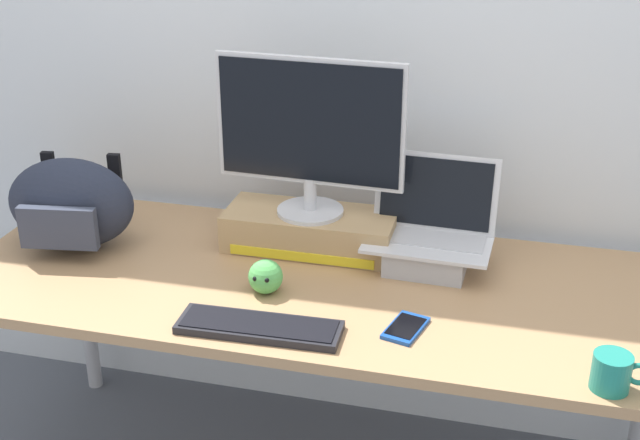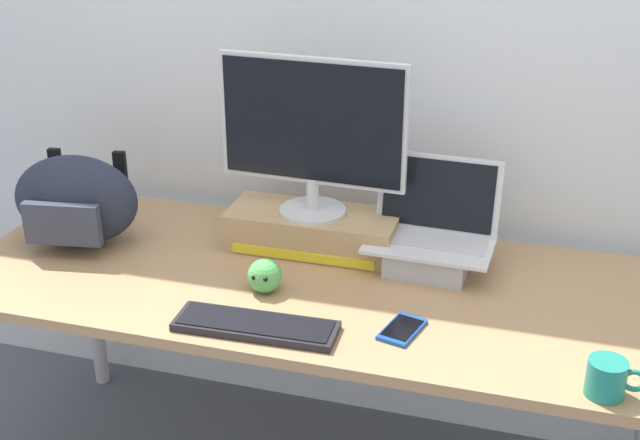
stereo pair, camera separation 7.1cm
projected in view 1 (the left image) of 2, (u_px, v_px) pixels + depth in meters
back_wall at (361, 37)px, 2.50m from camera, size 7.00×0.10×2.60m
desk at (320, 300)px, 2.32m from camera, size 2.00×0.78×0.74m
toner_box_yellow at (310, 230)px, 2.46m from camera, size 0.50×0.21×0.11m
desktop_monitor at (310, 132)px, 2.33m from camera, size 0.54×0.19×0.46m
open_laptop at (429, 244)px, 2.35m from camera, size 0.36×0.24×0.30m
external_keyboard at (259, 327)px, 2.05m from camera, size 0.41×0.14×0.02m
messenger_backpack at (71, 204)px, 2.43m from camera, size 0.39×0.28×0.27m
coffee_mug at (613, 372)px, 1.82m from camera, size 0.13×0.09×0.09m
cell_phone at (406, 328)px, 2.06m from camera, size 0.11×0.15×0.01m
plush_toy at (266, 277)px, 2.22m from camera, size 0.09×0.09×0.09m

